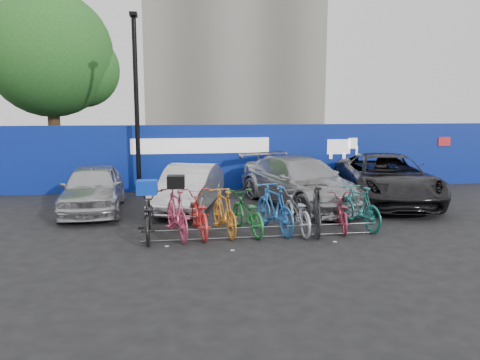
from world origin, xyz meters
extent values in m
plane|color=black|center=(0.00, 0.00, 0.00)|extent=(100.00, 100.00, 0.00)
cube|color=navy|center=(0.00, 6.00, 1.20)|extent=(22.00, 0.15, 2.40)
cube|color=white|center=(-1.00, 5.90, 1.65)|extent=(5.00, 0.02, 0.55)
cube|color=white|center=(4.20, 5.90, 1.55)|extent=(1.20, 0.02, 0.90)
cube|color=red|center=(8.50, 5.90, 1.70)|extent=(0.50, 0.02, 0.35)
cylinder|color=#382314|center=(-7.00, 10.00, 2.00)|extent=(0.50, 0.50, 4.00)
sphere|color=#19511B|center=(-7.00, 10.00, 5.20)|extent=(5.20, 5.20, 5.20)
sphere|color=#19511B|center=(-5.80, 10.30, 4.60)|extent=(3.20, 3.20, 3.20)
cylinder|color=black|center=(-3.20, 5.40, 3.00)|extent=(0.16, 0.16, 6.00)
cube|color=black|center=(-3.20, 5.40, 6.05)|extent=(0.25, 0.50, 0.12)
cylinder|color=#595B60|center=(0.00, -0.60, 0.28)|extent=(5.60, 0.03, 0.03)
cylinder|color=#595B60|center=(0.00, -0.60, 0.05)|extent=(5.60, 0.03, 0.03)
cylinder|color=#595B60|center=(-2.60, -0.60, 0.14)|extent=(0.03, 0.03, 0.28)
cylinder|color=#595B60|center=(-1.30, -0.60, 0.14)|extent=(0.03, 0.03, 0.28)
cylinder|color=#595B60|center=(0.00, -0.60, 0.14)|extent=(0.03, 0.03, 0.28)
cylinder|color=#595B60|center=(1.30, -0.60, 0.14)|extent=(0.03, 0.03, 0.28)
cylinder|color=#595B60|center=(2.60, -0.60, 0.14)|extent=(0.03, 0.03, 0.28)
imported|color=#B5B6BA|center=(-4.36, 2.96, 0.70)|extent=(1.81, 4.15, 1.39)
imported|color=silver|center=(-1.55, 2.86, 0.66)|extent=(2.48, 4.21, 1.31)
imported|color=#A1A2A6|center=(1.89, 2.93, 0.75)|extent=(3.57, 5.58, 1.50)
imported|color=black|center=(4.74, 3.00, 0.77)|extent=(3.53, 5.92, 1.54)
imported|color=black|center=(-2.63, -0.16, 0.52)|extent=(0.73, 2.00, 1.05)
imported|color=#C13C60|center=(-1.96, -0.18, 0.59)|extent=(0.98, 2.04, 1.18)
imported|color=red|center=(-1.44, -0.02, 0.52)|extent=(0.91, 2.05, 1.04)
imported|color=orange|center=(-0.83, -0.10, 0.56)|extent=(0.86, 1.92, 1.12)
imported|color=#1A762E|center=(-0.27, -0.05, 0.50)|extent=(1.07, 2.00, 1.00)
imported|color=blue|center=(0.41, -0.05, 0.60)|extent=(1.03, 2.09, 1.21)
imported|color=#A0A2A8|center=(0.95, -0.12, 0.51)|extent=(0.79, 1.99, 1.03)
imported|color=#242426|center=(1.43, -0.23, 0.60)|extent=(1.00, 2.07, 1.20)
imported|color=maroon|center=(2.11, -0.11, 0.45)|extent=(0.96, 1.80, 0.90)
imported|color=#196662|center=(2.61, -0.01, 0.55)|extent=(0.89, 1.90, 1.10)
cube|color=#0933BE|center=(-2.63, -0.16, 1.21)|extent=(0.48, 0.38, 0.33)
cube|color=black|center=(-1.96, -0.18, 1.33)|extent=(0.42, 0.39, 0.30)
camera|label=1|loc=(-2.03, -11.01, 3.08)|focal=35.00mm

